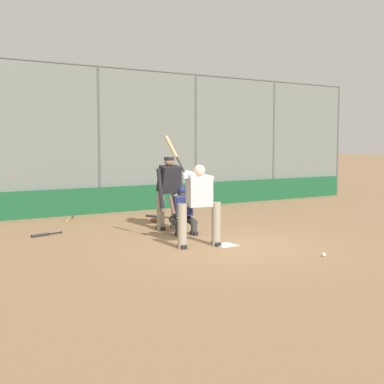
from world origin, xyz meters
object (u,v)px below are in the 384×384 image
(spare_bat_near_backstop, at_px, (155,216))
(baseball_loose, at_px, (324,255))
(fielding_glove_on_dirt, at_px, (155,220))
(batter_at_plate, at_px, (199,202))
(catcher_behind_plate, at_px, (184,210))
(spare_bat_first_base_side, at_px, (43,235))
(umpire_home, at_px, (169,190))
(spare_bat_third_base_side, at_px, (69,219))

(spare_bat_near_backstop, height_order, baseball_loose, baseball_loose)
(spare_bat_near_backstop, relative_size, baseball_loose, 10.63)
(spare_bat_near_backstop, height_order, fielding_glove_on_dirt, fielding_glove_on_dirt)
(batter_at_plate, distance_m, catcher_behind_plate, 1.57)
(catcher_behind_plate, distance_m, fielding_glove_on_dirt, 2.27)
(spare_bat_near_backstop, relative_size, fielding_glove_on_dirt, 2.57)
(catcher_behind_plate, distance_m, baseball_loose, 3.66)
(spare_bat_first_base_side, bearing_deg, umpire_home, 152.29)
(batter_at_plate, distance_m, umpire_home, 2.37)
(batter_at_plate, distance_m, spare_bat_first_base_side, 3.89)
(spare_bat_first_base_side, xyz_separation_m, fielding_glove_on_dirt, (-3.27, -0.54, 0.02))
(batter_at_plate, bearing_deg, baseball_loose, 135.49)
(batter_at_plate, height_order, catcher_behind_plate, batter_at_plate)
(batter_at_plate, height_order, spare_bat_third_base_side, batter_at_plate)
(fielding_glove_on_dirt, bearing_deg, spare_bat_near_backstop, -119.51)
(batter_at_plate, distance_m, baseball_loose, 2.67)
(spare_bat_third_base_side, distance_m, fielding_glove_on_dirt, 2.41)
(spare_bat_first_base_side, xyz_separation_m, baseball_loose, (-3.68, 5.13, 0.00))
(baseball_loose, bearing_deg, spare_bat_first_base_side, -54.35)
(spare_bat_near_backstop, xyz_separation_m, spare_bat_first_base_side, (3.70, 1.32, 0.00))
(batter_at_plate, xyz_separation_m, spare_bat_third_base_side, (0.84, -5.14, -0.89))
(umpire_home, relative_size, spare_bat_third_base_side, 2.50)
(baseball_loose, bearing_deg, batter_at_plate, -55.85)
(umpire_home, bearing_deg, batter_at_plate, 72.91)
(catcher_behind_plate, height_order, spare_bat_third_base_side, catcher_behind_plate)
(spare_bat_near_backstop, bearing_deg, umpire_home, 132.65)
(spare_bat_near_backstop, xyz_separation_m, fielding_glove_on_dirt, (0.44, 0.77, 0.02))
(spare_bat_first_base_side, relative_size, baseball_loose, 10.75)
(umpire_home, xyz_separation_m, spare_bat_third_base_side, (1.50, -2.86, -0.94))
(spare_bat_first_base_side, height_order, fielding_glove_on_dirt, fielding_glove_on_dirt)
(catcher_behind_plate, bearing_deg, spare_bat_first_base_side, -20.79)
(spare_bat_near_backstop, bearing_deg, catcher_behind_plate, 136.36)
(spare_bat_third_base_side, height_order, baseball_loose, baseball_loose)
(catcher_behind_plate, bearing_deg, umpire_home, -88.34)
(fielding_glove_on_dirt, bearing_deg, spare_bat_first_base_side, 9.46)
(batter_at_plate, relative_size, umpire_home, 1.27)
(spare_bat_third_base_side, bearing_deg, spare_bat_first_base_side, -2.45)
(catcher_behind_plate, distance_m, spare_bat_first_base_side, 3.29)
(batter_at_plate, relative_size, spare_bat_third_base_side, 3.17)
(spare_bat_third_base_side, bearing_deg, baseball_loose, 49.02)
(catcher_behind_plate, bearing_deg, baseball_loose, 112.89)
(catcher_behind_plate, distance_m, umpire_home, 0.94)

